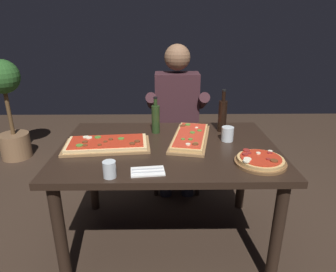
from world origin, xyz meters
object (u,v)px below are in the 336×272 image
object	(u,v)px
dining_table	(168,159)
pizza_rectangular_left	(190,137)
diner_chair	(176,136)
tumbler_far_side	(227,135)
pizza_round_far	(260,161)
potted_plant_corner	(8,105)
pizza_rectangular_front	(107,144)
tumbler_near_camera	(110,170)
seated_diner	(177,113)
oil_bottle_amber	(156,118)
wine_bottle_dark	(222,115)

from	to	relation	value
dining_table	pizza_rectangular_left	size ratio (longest dim) A/B	2.39
pizza_rectangular_left	diner_chair	world-z (taller)	diner_chair
tumbler_far_side	diner_chair	world-z (taller)	diner_chair
dining_table	diner_chair	distance (m)	0.87
pizza_round_far	potted_plant_corner	size ratio (longest dim) A/B	0.26
pizza_round_far	pizza_rectangular_front	bearing A→B (deg)	164.10
dining_table	pizza_rectangular_front	xyz separation A→B (m)	(-0.39, -0.01, 0.12)
dining_table	diner_chair	xyz separation A→B (m)	(0.09, 0.86, -0.16)
pizza_rectangular_left	pizza_round_far	bearing A→B (deg)	-45.97
dining_table	pizza_rectangular_front	distance (m)	0.41
tumbler_near_camera	seated_diner	xyz separation A→B (m)	(0.40, 1.15, -0.04)
seated_diner	oil_bottle_amber	bearing A→B (deg)	-109.86
pizza_rectangular_front	wine_bottle_dark	xyz separation A→B (m)	(0.79, 0.29, 0.10)
pizza_round_far	tumbler_far_side	size ratio (longest dim) A/B	3.00
dining_table	pizza_rectangular_left	distance (m)	0.22
oil_bottle_amber	dining_table	bearing A→B (deg)	-71.31
tumbler_far_side	oil_bottle_amber	bearing A→B (deg)	161.27
pizza_round_far	seated_diner	world-z (taller)	seated_diner
tumbler_near_camera	diner_chair	xyz separation A→B (m)	(0.40, 1.27, -0.29)
wine_bottle_dark	seated_diner	size ratio (longest dim) A/B	0.23
dining_table	tumbler_near_camera	bearing A→B (deg)	-126.77
pizza_round_far	tumbler_far_side	world-z (taller)	tumbler_far_side
oil_bottle_amber	seated_diner	world-z (taller)	seated_diner
oil_bottle_amber	seated_diner	xyz separation A→B (m)	(0.17, 0.48, -0.11)
pizza_rectangular_front	oil_bottle_amber	world-z (taller)	oil_bottle_amber
wine_bottle_dark	pizza_rectangular_front	bearing A→B (deg)	-159.72
potted_plant_corner	oil_bottle_amber	bearing A→B (deg)	-35.40
pizza_rectangular_left	oil_bottle_amber	xyz separation A→B (m)	(-0.24, 0.15, 0.09)
wine_bottle_dark	tumbler_near_camera	world-z (taller)	wine_bottle_dark
pizza_rectangular_front	diner_chair	world-z (taller)	diner_chair
pizza_rectangular_front	diner_chair	bearing A→B (deg)	60.92
seated_diner	potted_plant_corner	size ratio (longest dim) A/B	1.17
dining_table	tumbler_far_side	distance (m)	0.43
diner_chair	pizza_rectangular_left	bearing A→B (deg)	-85.01
pizza_rectangular_front	seated_diner	world-z (taller)	seated_diner
wine_bottle_dark	seated_diner	bearing A→B (deg)	124.47
pizza_rectangular_front	tumbler_far_side	size ratio (longest dim) A/B	5.89
diner_chair	potted_plant_corner	world-z (taller)	potted_plant_corner
pizza_rectangular_front	pizza_rectangular_left	world-z (taller)	same
pizza_rectangular_front	wine_bottle_dark	distance (m)	0.85
pizza_rectangular_front	oil_bottle_amber	xyz separation A→B (m)	(0.31, 0.27, 0.09)
wine_bottle_dark	tumbler_far_side	size ratio (longest dim) A/B	3.22
tumbler_near_camera	wine_bottle_dark	bearing A→B (deg)	44.44
potted_plant_corner	tumbler_near_camera	bearing A→B (deg)	-51.87
tumbler_near_camera	oil_bottle_amber	bearing A→B (deg)	71.55
pizza_rectangular_left	potted_plant_corner	world-z (taller)	potted_plant_corner
wine_bottle_dark	diner_chair	distance (m)	0.75
diner_chair	potted_plant_corner	size ratio (longest dim) A/B	0.77
dining_table	wine_bottle_dark	distance (m)	0.54
pizza_rectangular_front	pizza_rectangular_left	bearing A→B (deg)	12.05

